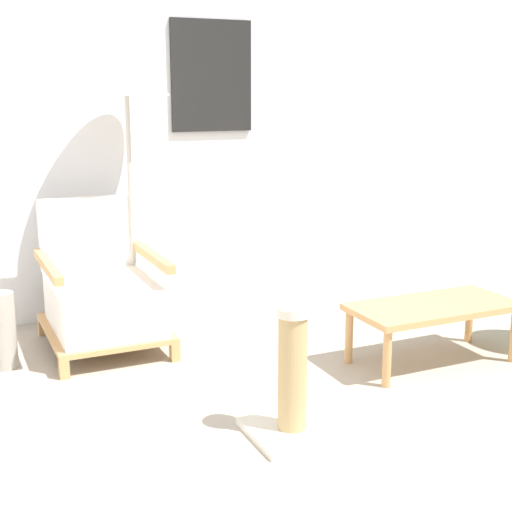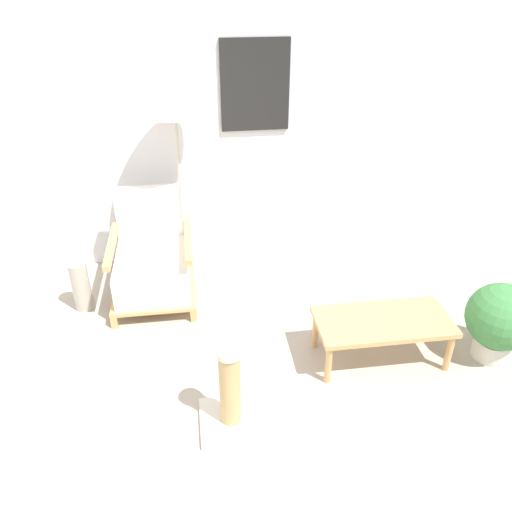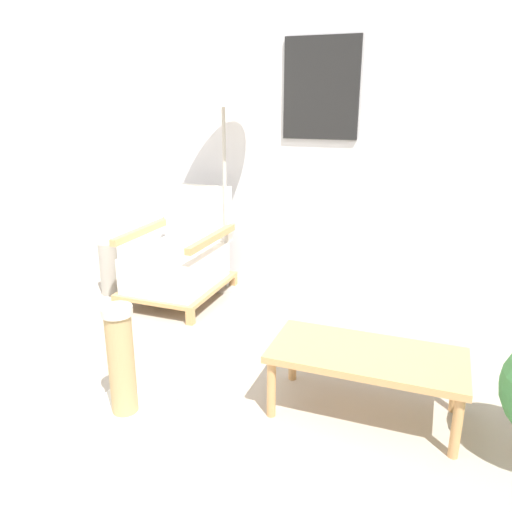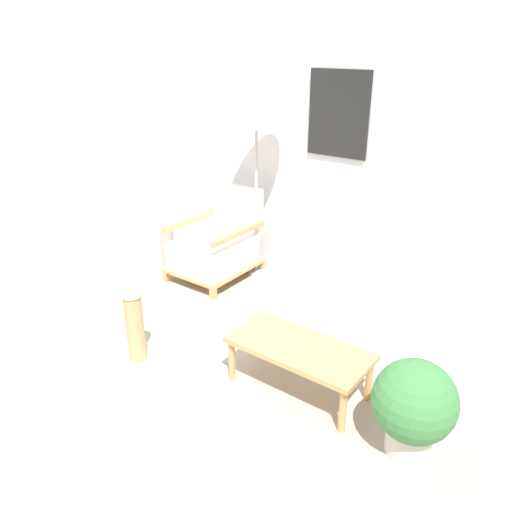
{
  "view_description": "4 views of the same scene",
  "coord_description": "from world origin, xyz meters",
  "px_view_note": "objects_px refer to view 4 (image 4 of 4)",
  "views": [
    {
      "loc": [
        -1.27,
        -2.29,
        1.45
      ],
      "look_at": [
        0.34,
        1.25,
        0.55
      ],
      "focal_mm": 50.0,
      "sensor_mm": 36.0,
      "label": 1
    },
    {
      "loc": [
        -0.09,
        -1.86,
        2.41
      ],
      "look_at": [
        0.34,
        1.25,
        0.55
      ],
      "focal_mm": 35.0,
      "sensor_mm": 36.0,
      "label": 2
    },
    {
      "loc": [
        1.38,
        -1.5,
        1.48
      ],
      "look_at": [
        0.34,
        1.25,
        0.55
      ],
      "focal_mm": 35.0,
      "sensor_mm": 36.0,
      "label": 3
    },
    {
      "loc": [
        2.51,
        -1.66,
        2.13
      ],
      "look_at": [
        0.34,
        1.25,
        0.55
      ],
      "focal_mm": 35.0,
      "sensor_mm": 36.0,
      "label": 4
    }
  ],
  "objects_px": {
    "floor_lamp": "(256,116)",
    "coffee_table": "(299,351)",
    "potted_plant": "(414,405)",
    "vase": "(167,246)",
    "armchair": "(217,246)",
    "scratching_post": "(136,336)"
  },
  "relations": [
    {
      "from": "armchair",
      "to": "vase",
      "type": "height_order",
      "value": "armchair"
    },
    {
      "from": "floor_lamp",
      "to": "coffee_table",
      "type": "height_order",
      "value": "floor_lamp"
    },
    {
      "from": "vase",
      "to": "potted_plant",
      "type": "bearing_deg",
      "value": -18.61
    },
    {
      "from": "coffee_table",
      "to": "vase",
      "type": "bearing_deg",
      "value": 157.38
    },
    {
      "from": "coffee_table",
      "to": "floor_lamp",
      "type": "bearing_deg",
      "value": 135.35
    },
    {
      "from": "floor_lamp",
      "to": "potted_plant",
      "type": "xyz_separation_m",
      "value": [
        2.09,
        -1.39,
        -1.19
      ]
    },
    {
      "from": "floor_lamp",
      "to": "potted_plant",
      "type": "distance_m",
      "value": 2.78
    },
    {
      "from": "coffee_table",
      "to": "potted_plant",
      "type": "relative_size",
      "value": 1.58
    },
    {
      "from": "vase",
      "to": "potted_plant",
      "type": "distance_m",
      "value": 3.09
    },
    {
      "from": "floor_lamp",
      "to": "vase",
      "type": "height_order",
      "value": "floor_lamp"
    },
    {
      "from": "vase",
      "to": "potted_plant",
      "type": "xyz_separation_m",
      "value": [
        2.92,
        -0.98,
        0.12
      ]
    },
    {
      "from": "potted_plant",
      "to": "armchair",
      "type": "bearing_deg",
      "value": 154.88
    },
    {
      "from": "armchair",
      "to": "coffee_table",
      "type": "xyz_separation_m",
      "value": [
        1.57,
        -1.01,
        -0.01
      ]
    },
    {
      "from": "floor_lamp",
      "to": "potted_plant",
      "type": "height_order",
      "value": "floor_lamp"
    },
    {
      "from": "vase",
      "to": "scratching_post",
      "type": "xyz_separation_m",
      "value": [
        1.06,
        -1.32,
        0.01
      ]
    },
    {
      "from": "armchair",
      "to": "potted_plant",
      "type": "distance_m",
      "value": 2.61
    },
    {
      "from": "potted_plant",
      "to": "scratching_post",
      "type": "bearing_deg",
      "value": -169.77
    },
    {
      "from": "floor_lamp",
      "to": "coffee_table",
      "type": "xyz_separation_m",
      "value": [
        1.31,
        -1.29,
        -1.22
      ]
    },
    {
      "from": "coffee_table",
      "to": "scratching_post",
      "type": "xyz_separation_m",
      "value": [
        -1.08,
        -0.43,
        -0.08
      ]
    },
    {
      "from": "coffee_table",
      "to": "scratching_post",
      "type": "distance_m",
      "value": 1.17
    },
    {
      "from": "coffee_table",
      "to": "scratching_post",
      "type": "relative_size",
      "value": 1.58
    },
    {
      "from": "armchair",
      "to": "coffee_table",
      "type": "relative_size",
      "value": 0.91
    }
  ]
}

